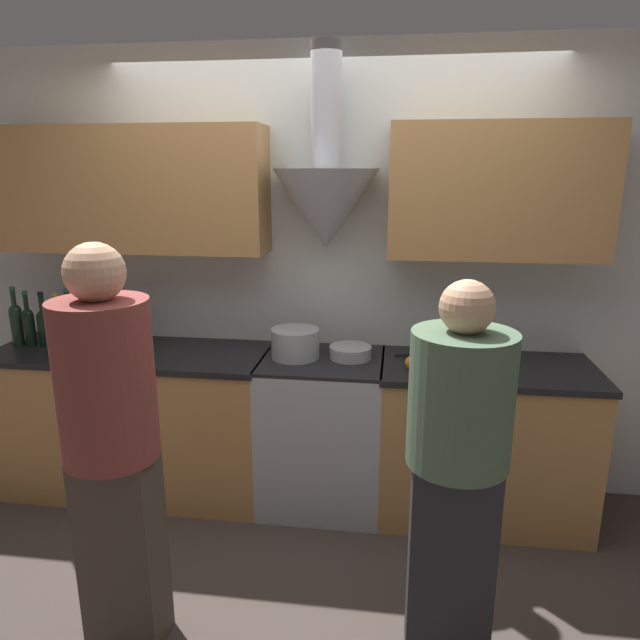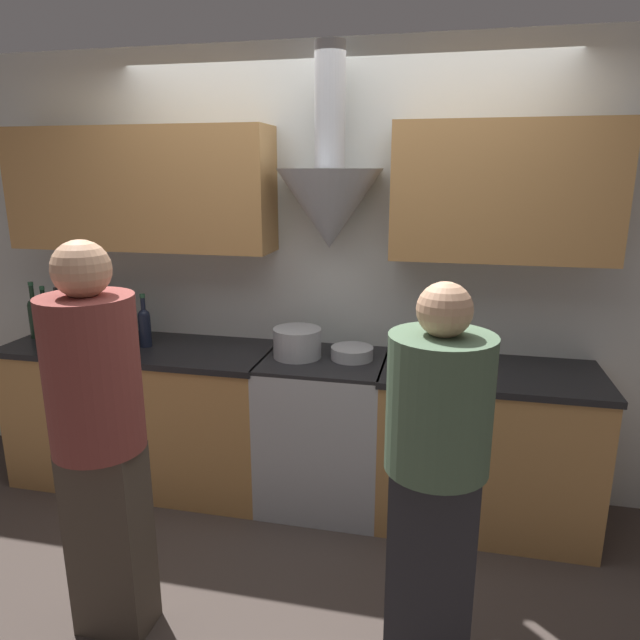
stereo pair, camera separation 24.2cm
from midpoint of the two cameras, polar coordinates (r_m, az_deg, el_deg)
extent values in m
plane|color=#423833|center=(3.32, 1.36, -20.30)|extent=(12.00, 12.00, 0.00)
cube|color=silver|center=(3.41, 3.62, 4.45)|extent=(8.40, 0.06, 2.60)
cone|color=#A8AAAF|center=(3.18, 3.18, 11.03)|extent=(0.58, 0.58, 0.43)
cylinder|color=#A8AAAF|center=(3.19, 3.33, 20.59)|extent=(0.16, 0.16, 0.63)
cube|color=#B27F47|center=(3.55, -15.68, 12.47)|extent=(1.59, 0.32, 0.70)
cube|color=#B27F47|center=(3.16, 20.04, 11.92)|extent=(1.13, 0.32, 0.70)
cube|color=#B27F47|center=(3.72, -15.29, -9.28)|extent=(1.59, 0.60, 0.85)
cube|color=black|center=(3.57, -15.77, -2.76)|extent=(1.62, 0.62, 0.03)
cube|color=#B27F47|center=(3.36, 18.25, -12.28)|extent=(1.13, 0.60, 0.85)
cube|color=black|center=(3.19, 18.89, -5.14)|extent=(1.15, 0.62, 0.03)
cube|color=#A8AAAF|center=(3.37, 2.47, -11.22)|extent=(0.68, 0.60, 0.87)
cube|color=black|center=(3.13, 1.48, -14.10)|extent=(0.48, 0.01, 0.39)
cube|color=black|center=(3.20, 2.56, -4.08)|extent=(0.68, 0.60, 0.02)
cube|color=#A8AAAF|center=(3.47, 3.33, -3.61)|extent=(0.68, 0.06, 0.10)
cylinder|color=black|center=(3.94, -25.04, -0.12)|extent=(0.07, 0.07, 0.21)
sphere|color=black|center=(3.92, -25.20, 1.38)|extent=(0.07, 0.07, 0.07)
cylinder|color=black|center=(3.90, -25.31, 2.36)|extent=(0.03, 0.03, 0.11)
cylinder|color=#234C33|center=(3.89, -25.42, 3.28)|extent=(0.03, 0.03, 0.02)
cylinder|color=black|center=(3.88, -24.12, -0.37)|extent=(0.07, 0.07, 0.19)
sphere|color=black|center=(3.86, -24.27, 1.00)|extent=(0.07, 0.07, 0.07)
cylinder|color=black|center=(3.85, -24.37, 1.99)|extent=(0.03, 0.03, 0.11)
cylinder|color=#234C33|center=(3.84, -24.47, 2.92)|extent=(0.03, 0.03, 0.02)
cylinder|color=black|center=(3.84, -22.91, -0.49)|extent=(0.08, 0.08, 0.18)
sphere|color=black|center=(3.82, -23.04, 0.83)|extent=(0.07, 0.07, 0.07)
cylinder|color=black|center=(3.80, -23.15, 1.87)|extent=(0.03, 0.03, 0.11)
cylinder|color=black|center=(3.79, -23.25, 2.83)|extent=(0.03, 0.03, 0.02)
cylinder|color=black|center=(3.78, -21.76, -0.38)|extent=(0.07, 0.07, 0.21)
sphere|color=black|center=(3.76, -21.91, 1.16)|extent=(0.07, 0.07, 0.07)
cylinder|color=black|center=(3.74, -22.00, 1.99)|extent=(0.03, 0.03, 0.08)
cylinder|color=gold|center=(3.73, -22.07, 2.76)|extent=(0.03, 0.03, 0.02)
cylinder|color=black|center=(3.72, -20.85, -0.52)|extent=(0.08, 0.08, 0.21)
sphere|color=black|center=(3.69, -21.00, 1.06)|extent=(0.07, 0.07, 0.07)
cylinder|color=black|center=(3.68, -21.10, 2.14)|extent=(0.03, 0.03, 0.11)
cylinder|color=#234C33|center=(3.67, -21.19, 3.15)|extent=(0.03, 0.03, 0.02)
cylinder|color=black|center=(3.66, -19.46, -0.82)|extent=(0.07, 0.07, 0.19)
sphere|color=black|center=(3.64, -19.59, 0.61)|extent=(0.07, 0.07, 0.07)
cylinder|color=black|center=(3.62, -19.68, 1.64)|extent=(0.03, 0.03, 0.10)
cylinder|color=gold|center=(3.61, -19.76, 2.59)|extent=(0.03, 0.03, 0.02)
cylinder|color=black|center=(3.61, -18.08, -0.93)|extent=(0.07, 0.07, 0.19)
sphere|color=black|center=(3.58, -18.20, 0.52)|extent=(0.07, 0.07, 0.07)
cylinder|color=black|center=(3.57, -18.29, 1.60)|extent=(0.03, 0.03, 0.10)
cylinder|color=gold|center=(3.55, -18.37, 2.59)|extent=(0.03, 0.03, 0.02)
cylinder|color=black|center=(3.57, -16.47, -0.90)|extent=(0.07, 0.07, 0.20)
sphere|color=black|center=(3.54, -16.58, 0.63)|extent=(0.07, 0.07, 0.07)
cylinder|color=black|center=(3.53, -16.66, 1.64)|extent=(0.03, 0.03, 0.10)
cylinder|color=maroon|center=(3.51, -16.73, 2.57)|extent=(0.03, 0.03, 0.02)
cylinder|color=black|center=(3.51, -15.23, -1.06)|extent=(0.07, 0.07, 0.19)
sphere|color=black|center=(3.49, -15.33, 0.46)|extent=(0.07, 0.07, 0.07)
cylinder|color=black|center=(3.48, -15.40, 1.43)|extent=(0.03, 0.03, 0.09)
cylinder|color=#234C33|center=(3.46, -15.46, 2.33)|extent=(0.03, 0.03, 0.02)
cylinder|color=#A8AAAF|center=(3.20, -0.13, -2.31)|extent=(0.27, 0.27, 0.17)
cylinder|color=#A8AAAF|center=(3.20, 5.40, -3.32)|extent=(0.24, 0.24, 0.07)
sphere|color=orange|center=(3.04, 11.39, -4.49)|extent=(0.07, 0.07, 0.07)
cube|color=silver|center=(3.29, 13.04, -3.68)|extent=(0.17, 0.08, 0.01)
cube|color=black|center=(3.26, 10.77, -3.73)|extent=(0.10, 0.05, 0.01)
cube|color=#473D33|center=(2.64, -17.64, -20.26)|extent=(0.31, 0.20, 0.84)
cylinder|color=brown|center=(2.31, -19.04, -5.21)|extent=(0.36, 0.36, 0.62)
sphere|color=tan|center=(2.21, -19.92, 4.78)|extent=(0.22, 0.22, 0.22)
cube|color=#28282D|center=(2.45, 13.97, -22.95)|extent=(0.32, 0.21, 0.86)
cylinder|color=#4C664C|center=(2.11, 15.12, -8.10)|extent=(0.38, 0.38, 0.50)
sphere|color=tan|center=(2.00, 15.77, 0.95)|extent=(0.19, 0.19, 0.19)
camera|label=1|loc=(0.12, -87.72, 0.60)|focal=32.00mm
camera|label=2|loc=(0.12, 92.28, -0.60)|focal=32.00mm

